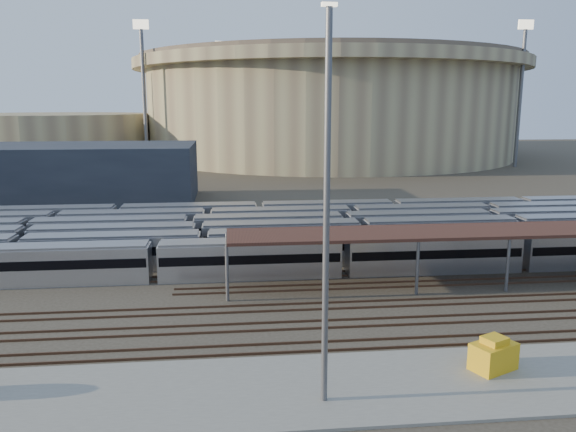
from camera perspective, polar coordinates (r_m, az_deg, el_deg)
The scene contains 13 objects.
ground at distance 49.71m, azimuth 3.22°, elevation -8.80°, with size 420.00×420.00×0.00m, color #383026.
apron at distance 35.52m, azimuth -1.14°, elevation -17.30°, with size 50.00×9.00×0.20m, color gray.
subway_trains at distance 67.53m, azimuth 5.02°, elevation -1.77°, with size 124.05×23.90×3.60m.
inspection_shed at distance 59.37m, azimuth 24.10°, elevation -1.43°, with size 60.30×6.00×5.30m.
empty_tracks at distance 45.09m, azimuth 4.24°, elevation -10.87°, with size 170.00×9.62×0.18m.
stadium at distance 188.87m, azimuth 4.10°, elevation 11.19°, with size 124.00×124.00×32.50m.
secondary_arena at distance 183.98m, azimuth -22.65°, elevation 7.39°, with size 56.00×56.00×14.00m, color tan.
service_building at distance 105.42m, azimuth -21.01°, elevation 4.04°, with size 42.00×20.00×10.00m, color #1E232D.
floodlight_0 at distance 157.69m, azimuth -14.42°, elevation 12.34°, with size 4.00×1.00×38.40m.
floodlight_2 at distance 165.38m, azimuth 22.57°, elevation 11.78°, with size 4.00×1.00×38.40m.
floodlight_3 at distance 206.09m, azimuth -6.73°, elevation 12.32°, with size 4.00×1.00×38.40m.
yard_light_pole at distance 30.55m, azimuth 3.93°, elevation 0.24°, with size 0.82×0.36×21.95m.
yellow_equipment at distance 39.66m, azimuth 20.14°, elevation -13.24°, with size 2.84×1.78×1.78m, color gold.
Camera 1 is at (-7.52, -46.04, 17.17)m, focal length 35.00 mm.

